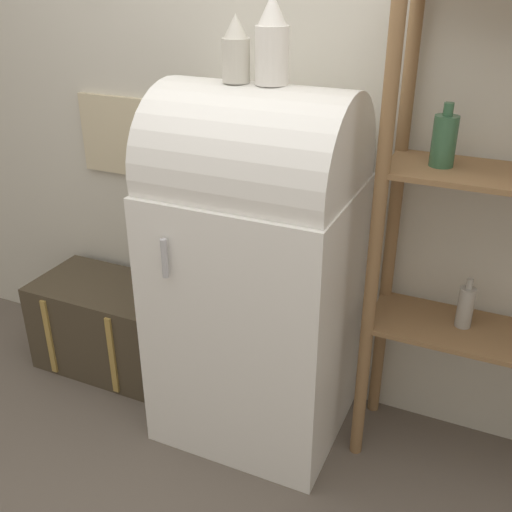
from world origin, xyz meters
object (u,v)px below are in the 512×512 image
Objects in this scene: suitcase_trunk at (107,324)px; vase_left at (236,51)px; vase_center at (272,43)px; refrigerator at (257,267)px.

vase_left is at bearing -6.06° from suitcase_trunk.
vase_center reaches higher than suitcase_trunk.
vase_center is (0.93, -0.07, 1.42)m from suitcase_trunk.
refrigerator is 6.64× the size of vase_left.
vase_left is 0.13m from vase_center.
refrigerator is 1.03m from suitcase_trunk.
vase_left reaches higher than suitcase_trunk.
suitcase_trunk is 3.03× the size of vase_left.
refrigerator is at bearing -4.99° from suitcase_trunk.
vase_left is (0.80, -0.08, 1.39)m from suitcase_trunk.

